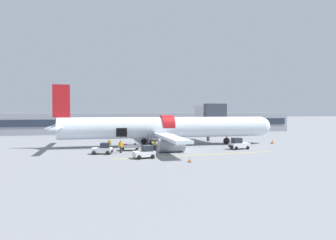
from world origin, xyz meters
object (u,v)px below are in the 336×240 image
at_px(baggage_tug_lead, 103,149).
at_px(baggage_tug_rear, 145,153).
at_px(baggage_cart_loading, 130,147).
at_px(ground_crew_loader_b, 109,145).
at_px(ground_crew_driver, 155,145).
at_px(airplane, 164,128).
at_px(ground_crew_loader_a, 121,146).
at_px(baggage_tug_mid, 239,144).

xyz_separation_m(baggage_tug_lead, baggage_tug_rear, (5.15, -4.90, 0.02)).
relative_size(baggage_tug_lead, baggage_cart_loading, 0.75).
relative_size(baggage_tug_rear, ground_crew_loader_b, 1.64).
height_order(ground_crew_loader_b, ground_crew_driver, ground_crew_loader_b).
xyz_separation_m(airplane, ground_crew_loader_b, (-9.42, -5.16, -2.11)).
bearing_deg(ground_crew_loader_a, ground_crew_driver, 18.12).
relative_size(baggage_cart_loading, ground_crew_driver, 2.47).
height_order(airplane, ground_crew_loader_a, airplane).
bearing_deg(ground_crew_loader_a, baggage_tug_lead, -167.49).
height_order(airplane, baggage_tug_lead, airplane).
distance_m(baggage_tug_mid, baggage_tug_rear, 16.63).
distance_m(baggage_tug_lead, baggage_cart_loading, 4.95).
distance_m(baggage_cart_loading, ground_crew_loader_a, 2.79).
relative_size(baggage_tug_rear, ground_crew_loader_a, 1.60).
distance_m(ground_crew_loader_a, ground_crew_driver, 5.51).
relative_size(baggage_tug_rear, baggage_cart_loading, 0.72).
xyz_separation_m(baggage_cart_loading, ground_crew_loader_a, (-1.56, -2.26, 0.46)).
bearing_deg(ground_crew_driver, baggage_tug_mid, -7.07).
bearing_deg(baggage_tug_mid, baggage_tug_lead, -178.23).
bearing_deg(baggage_tug_rear, baggage_cart_loading, 98.02).
relative_size(baggage_tug_rear, ground_crew_driver, 1.78).
bearing_deg(ground_crew_driver, baggage_tug_lead, -163.66).
distance_m(baggage_tug_lead, baggage_tug_mid, 20.84).
bearing_deg(baggage_tug_lead, ground_crew_loader_a, 12.51).
height_order(baggage_tug_mid, ground_crew_driver, baggage_tug_mid).
bearing_deg(ground_crew_loader_b, baggage_tug_mid, -5.43).
xyz_separation_m(airplane, baggage_tug_mid, (10.41, -7.05, -2.30)).
relative_size(airplane, baggage_cart_loading, 9.59).
bearing_deg(baggage_tug_mid, ground_crew_loader_b, 174.57).
bearing_deg(baggage_tug_mid, ground_crew_driver, 172.93).
xyz_separation_m(baggage_tug_mid, baggage_tug_rear, (-15.67, -5.54, -0.07)).
height_order(baggage_cart_loading, ground_crew_driver, ground_crew_driver).
xyz_separation_m(ground_crew_loader_a, ground_crew_loader_b, (-1.51, 1.97, -0.02)).
bearing_deg(baggage_tug_rear, baggage_tug_mid, 19.47).
distance_m(baggage_tug_mid, ground_crew_loader_b, 19.92).
distance_m(baggage_cart_loading, ground_crew_driver, 3.73).
distance_m(baggage_tug_mid, ground_crew_loader_a, 18.32).
bearing_deg(baggage_tug_lead, airplane, 36.45).
xyz_separation_m(baggage_tug_lead, ground_crew_driver, (7.73, 2.27, 0.21)).
height_order(baggage_tug_lead, baggage_tug_rear, baggage_tug_rear).
distance_m(airplane, ground_crew_loader_a, 10.86).
bearing_deg(baggage_tug_lead, baggage_cart_loading, 34.74).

